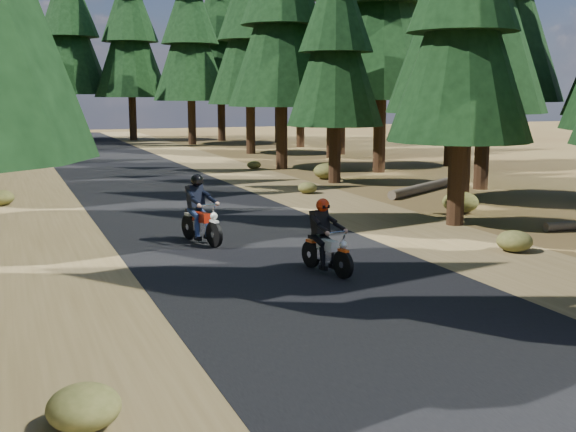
% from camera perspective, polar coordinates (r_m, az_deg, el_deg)
% --- Properties ---
extents(ground, '(120.00, 120.00, 0.00)m').
position_cam_1_polar(ground, '(13.34, 2.39, -5.68)').
color(ground, '#49341A').
rests_on(ground, ground).
extents(road, '(6.00, 100.00, 0.01)m').
position_cam_1_polar(road, '(17.89, -4.14, -1.69)').
color(road, black).
rests_on(road, ground).
extents(shoulder_l, '(3.20, 100.00, 0.01)m').
position_cam_1_polar(shoulder_l, '(17.12, -19.00, -2.74)').
color(shoulder_l, brown).
rests_on(shoulder_l, ground).
extents(shoulder_r, '(3.20, 100.00, 0.01)m').
position_cam_1_polar(shoulder_r, '(19.74, 8.69, -0.71)').
color(shoulder_r, brown).
rests_on(shoulder_r, ground).
extents(log_near, '(4.47, 3.04, 0.32)m').
position_cam_1_polar(log_near, '(26.53, 10.75, 2.24)').
color(log_near, '#4C4233').
rests_on(log_near, ground).
extents(understory_shrubs, '(15.00, 29.30, 0.66)m').
position_cam_1_polar(understory_shrubs, '(20.76, -2.02, 0.66)').
color(understory_shrubs, '#474C1E').
rests_on(understory_shrubs, ground).
extents(rider_lead, '(0.82, 1.72, 1.48)m').
position_cam_1_polar(rider_lead, '(14.27, 3.07, -2.60)').
color(rider_lead, silver).
rests_on(rider_lead, road).
extents(rider_follow, '(1.00, 1.91, 1.63)m').
position_cam_1_polar(rider_follow, '(17.16, -6.88, -0.38)').
color(rider_follow, '#A31B0A').
rests_on(rider_follow, road).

